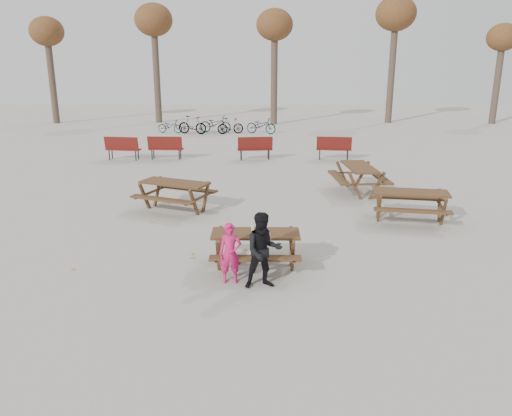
{
  "coord_description": "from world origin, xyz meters",
  "views": [
    {
      "loc": [
        0.09,
        -9.63,
        4.15
      ],
      "look_at": [
        0.0,
        1.0,
        1.0
      ],
      "focal_mm": 35.0,
      "sensor_mm": 36.0,
      "label": 1
    }
  ],
  "objects_px": {
    "main_picnic_table": "(256,241)",
    "picnic_table_east": "(410,206)",
    "food_tray": "(266,234)",
    "picnic_table_north": "(175,196)",
    "soda_bottle": "(253,230)",
    "adult": "(263,251)",
    "picnic_table_far": "(359,179)",
    "child": "(230,253)"
  },
  "relations": [
    {
      "from": "picnic_table_far",
      "to": "picnic_table_north",
      "type": "bearing_deg",
      "value": 105.94
    },
    {
      "from": "adult",
      "to": "picnic_table_east",
      "type": "relative_size",
      "value": 0.76
    },
    {
      "from": "main_picnic_table",
      "to": "picnic_table_east",
      "type": "distance_m",
      "value": 5.16
    },
    {
      "from": "main_picnic_table",
      "to": "picnic_table_east",
      "type": "height_order",
      "value": "picnic_table_east"
    },
    {
      "from": "adult",
      "to": "food_tray",
      "type": "bearing_deg",
      "value": 75.15
    },
    {
      "from": "adult",
      "to": "picnic_table_far",
      "type": "bearing_deg",
      "value": 55.29
    },
    {
      "from": "picnic_table_east",
      "to": "picnic_table_far",
      "type": "distance_m",
      "value": 3.16
    },
    {
      "from": "food_tray",
      "to": "picnic_table_far",
      "type": "xyz_separation_m",
      "value": [
        3.1,
        6.36,
        -0.35
      ]
    },
    {
      "from": "main_picnic_table",
      "to": "adult",
      "type": "height_order",
      "value": "adult"
    },
    {
      "from": "food_tray",
      "to": "child",
      "type": "distance_m",
      "value": 0.92
    },
    {
      "from": "main_picnic_table",
      "to": "picnic_table_east",
      "type": "bearing_deg",
      "value": 37.68
    },
    {
      "from": "food_tray",
      "to": "soda_bottle",
      "type": "xyz_separation_m",
      "value": [
        -0.27,
        0.06,
        0.05
      ]
    },
    {
      "from": "main_picnic_table",
      "to": "adult",
      "type": "xyz_separation_m",
      "value": [
        0.16,
        -0.92,
        0.15
      ]
    },
    {
      "from": "child",
      "to": "picnic_table_far",
      "type": "xyz_separation_m",
      "value": [
        3.79,
        6.93,
        -0.16
      ]
    },
    {
      "from": "soda_bottle",
      "to": "child",
      "type": "height_order",
      "value": "child"
    },
    {
      "from": "picnic_table_far",
      "to": "main_picnic_table",
      "type": "bearing_deg",
      "value": 147.7
    },
    {
      "from": "child",
      "to": "picnic_table_far",
      "type": "bearing_deg",
      "value": 57.57
    },
    {
      "from": "main_picnic_table",
      "to": "picnic_table_far",
      "type": "distance_m",
      "value": 7.04
    },
    {
      "from": "child",
      "to": "picnic_table_east",
      "type": "bearing_deg",
      "value": 36.51
    },
    {
      "from": "food_tray",
      "to": "picnic_table_east",
      "type": "relative_size",
      "value": 0.09
    },
    {
      "from": "food_tray",
      "to": "picnic_table_east",
      "type": "xyz_separation_m",
      "value": [
        3.87,
        3.29,
        -0.38
      ]
    },
    {
      "from": "food_tray",
      "to": "picnic_table_north",
      "type": "relative_size",
      "value": 0.09
    },
    {
      "from": "child",
      "to": "adult",
      "type": "xyz_separation_m",
      "value": [
        0.64,
        -0.21,
        0.14
      ]
    },
    {
      "from": "food_tray",
      "to": "soda_bottle",
      "type": "height_order",
      "value": "soda_bottle"
    },
    {
      "from": "food_tray",
      "to": "picnic_table_north",
      "type": "height_order",
      "value": "picnic_table_north"
    },
    {
      "from": "picnic_table_north",
      "to": "child",
      "type": "bearing_deg",
      "value": -45.88
    },
    {
      "from": "child",
      "to": "adult",
      "type": "height_order",
      "value": "adult"
    },
    {
      "from": "food_tray",
      "to": "picnic_table_far",
      "type": "distance_m",
      "value": 7.08
    },
    {
      "from": "soda_bottle",
      "to": "picnic_table_east",
      "type": "height_order",
      "value": "soda_bottle"
    },
    {
      "from": "child",
      "to": "adult",
      "type": "distance_m",
      "value": 0.68
    },
    {
      "from": "food_tray",
      "to": "main_picnic_table",
      "type": "bearing_deg",
      "value": 145.47
    },
    {
      "from": "main_picnic_table",
      "to": "picnic_table_north",
      "type": "xyz_separation_m",
      "value": [
        -2.35,
        4.13,
        -0.17
      ]
    },
    {
      "from": "soda_bottle",
      "to": "adult",
      "type": "xyz_separation_m",
      "value": [
        0.21,
        -0.84,
        -0.11
      ]
    },
    {
      "from": "picnic_table_north",
      "to": "picnic_table_far",
      "type": "distance_m",
      "value": 6.03
    },
    {
      "from": "adult",
      "to": "picnic_table_far",
      "type": "distance_m",
      "value": 7.81
    },
    {
      "from": "soda_bottle",
      "to": "picnic_table_east",
      "type": "distance_m",
      "value": 5.27
    },
    {
      "from": "main_picnic_table",
      "to": "adult",
      "type": "bearing_deg",
      "value": -80.46
    },
    {
      "from": "main_picnic_table",
      "to": "picnic_table_far",
      "type": "xyz_separation_m",
      "value": [
        3.31,
        6.22,
        -0.15
      ]
    },
    {
      "from": "food_tray",
      "to": "picnic_table_north",
      "type": "distance_m",
      "value": 5.0
    },
    {
      "from": "soda_bottle",
      "to": "adult",
      "type": "bearing_deg",
      "value": -75.82
    },
    {
      "from": "food_tray",
      "to": "picnic_table_far",
      "type": "bearing_deg",
      "value": 64.03
    },
    {
      "from": "picnic_table_east",
      "to": "picnic_table_far",
      "type": "height_order",
      "value": "picnic_table_far"
    }
  ]
}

